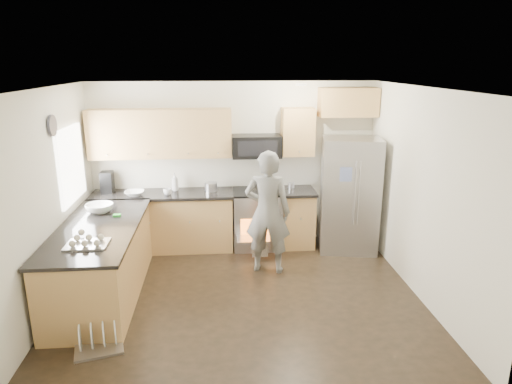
{
  "coord_description": "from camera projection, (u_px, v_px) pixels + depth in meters",
  "views": [
    {
      "loc": [
        -0.24,
        -5.19,
        2.89
      ],
      "look_at": [
        0.23,
        0.5,
        1.25
      ],
      "focal_mm": 32.0,
      "sensor_mm": 36.0,
      "label": 1
    }
  ],
  "objects": [
    {
      "name": "back_cabinet_run",
      "position": [
        197.0,
        189.0,
        7.15
      ],
      "size": [
        4.45,
        0.64,
        2.5
      ],
      "color": "tan",
      "rests_on": "ground"
    },
    {
      "name": "person",
      "position": [
        268.0,
        212.0,
        6.32
      ],
      "size": [
        0.72,
        0.56,
        1.75
      ],
      "primitive_type": "imported",
      "rotation": [
        0.0,
        0.0,
        2.91
      ],
      "color": "gray",
      "rests_on": "ground"
    },
    {
      "name": "ground",
      "position": [
        241.0,
        298.0,
        5.79
      ],
      "size": [
        4.5,
        4.5,
        0.0
      ],
      "primitive_type": "plane",
      "color": "black",
      "rests_on": "ground"
    },
    {
      "name": "room_shell",
      "position": [
        237.0,
        169.0,
        5.34
      ],
      "size": [
        4.54,
        4.04,
        2.62
      ],
      "color": "white",
      "rests_on": "ground"
    },
    {
      "name": "stove_range",
      "position": [
        257.0,
        206.0,
        7.25
      ],
      "size": [
        0.76,
        0.97,
        1.79
      ],
      "color": "#B7B7BC",
      "rests_on": "ground"
    },
    {
      "name": "refrigerator",
      "position": [
        349.0,
        195.0,
        7.07
      ],
      "size": [
        0.98,
        0.82,
        1.78
      ],
      "rotation": [
        0.0,
        0.0,
        -0.17
      ],
      "color": "#B7B7BC",
      "rests_on": "ground"
    },
    {
      "name": "peninsula",
      "position": [
        101.0,
        261.0,
        5.76
      ],
      "size": [
        0.96,
        2.36,
        1.04
      ],
      "color": "tan",
      "rests_on": "ground"
    },
    {
      "name": "dish_rack",
      "position": [
        99.0,
        342.0,
        4.74
      ],
      "size": [
        0.56,
        0.49,
        0.3
      ],
      "rotation": [
        0.0,
        0.0,
        0.25
      ],
      "color": "#B7B7BC",
      "rests_on": "ground"
    }
  ]
}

